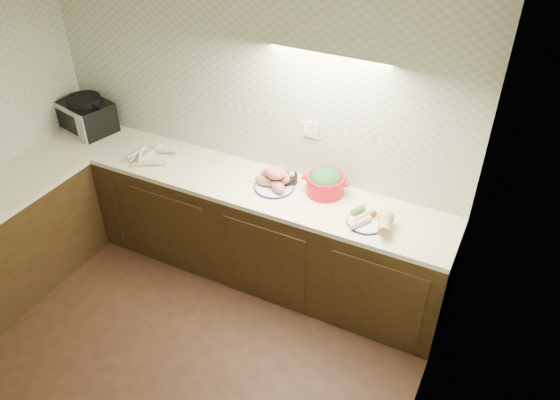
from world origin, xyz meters
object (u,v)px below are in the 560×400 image
at_px(sweet_potato_plate, 275,179).
at_px(veg_plate, 376,219).
at_px(onion_bowl, 287,176).
at_px(parsnip_pile, 153,154).
at_px(toaster_oven, 86,115).
at_px(dutch_oven, 325,182).

bearing_deg(sweet_potato_plate, veg_plate, -6.28).
bearing_deg(onion_bowl, parsnip_pile, -171.74).
bearing_deg(toaster_oven, sweet_potato_plate, 11.56).
bearing_deg(veg_plate, parsnip_pile, 179.01).
bearing_deg(dutch_oven, toaster_oven, 172.35).
distance_m(parsnip_pile, veg_plate, 1.97).
bearing_deg(parsnip_pile, onion_bowl, 8.26).
relative_size(toaster_oven, veg_plate, 1.55).
distance_m(sweet_potato_plate, dutch_oven, 0.39).
bearing_deg(onion_bowl, toaster_oven, -178.81).
bearing_deg(dutch_oven, sweet_potato_plate, -172.16).
bearing_deg(sweet_potato_plate, toaster_oven, 177.94).
xyz_separation_m(toaster_oven, dutch_oven, (2.31, 0.04, -0.05)).
relative_size(toaster_oven, parsnip_pile, 1.29).
bearing_deg(toaster_oven, parsnip_pile, 4.64).
relative_size(sweet_potato_plate, onion_bowl, 1.84).
bearing_deg(onion_bowl, veg_plate, -14.34).
bearing_deg(parsnip_pile, sweet_potato_plate, 2.99).
bearing_deg(veg_plate, toaster_oven, 176.65).
relative_size(parsnip_pile, veg_plate, 1.20).
height_order(sweet_potato_plate, dutch_oven, dutch_oven).
bearing_deg(veg_plate, dutch_oven, 156.63).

